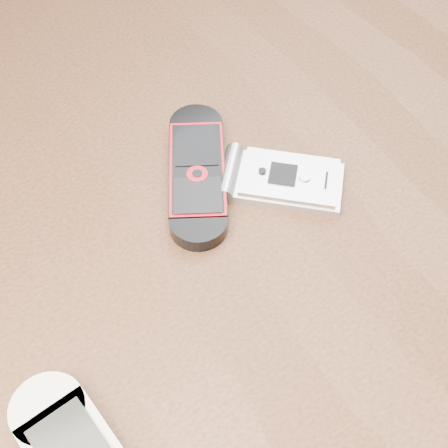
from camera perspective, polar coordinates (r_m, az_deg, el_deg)
table at (r=0.56m, az=-0.44°, el=-7.24°), size 1.20×0.80×0.75m
nokia_black_red at (r=0.50m, az=-2.46°, el=4.80°), size 0.11×0.15×0.01m
motorola_razr at (r=0.50m, az=5.68°, el=4.05°), size 0.11×0.11×0.02m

